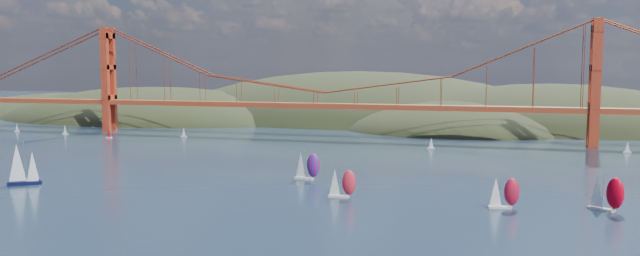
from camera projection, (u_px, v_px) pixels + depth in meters
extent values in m
plane|color=black|center=(99.00, 234.00, 130.25)|extent=(1200.00, 1200.00, 0.00)
ellipsoid|color=black|center=(156.00, 135.00, 418.19)|extent=(240.00, 140.00, 64.00)
ellipsoid|color=black|center=(358.00, 142.00, 421.89)|extent=(300.00, 180.00, 96.00)
ellipsoid|color=black|center=(550.00, 149.00, 360.35)|extent=(220.00, 140.00, 76.00)
ellipsoid|color=black|center=(458.00, 144.00, 344.66)|extent=(140.00, 110.00, 48.00)
ellipsoid|color=black|center=(71.00, 122.00, 470.91)|extent=(200.00, 140.00, 44.00)
cube|color=#903A1C|center=(325.00, 105.00, 301.00)|extent=(440.00, 7.00, 1.60)
cube|color=maroon|center=(325.00, 107.00, 301.12)|extent=(440.00, 7.00, 0.80)
cube|color=maroon|center=(109.00, 80.00, 332.31)|extent=(4.00, 8.50, 55.00)
cube|color=maroon|center=(595.00, 83.00, 267.39)|extent=(4.00, 8.50, 55.00)
cube|color=black|center=(24.00, 183.00, 183.54)|extent=(8.65, 6.46, 1.03)
cylinder|color=#99999E|center=(24.00, 160.00, 182.98)|extent=(0.13, 0.13, 12.45)
cone|color=white|center=(17.00, 163.00, 182.54)|extent=(6.61, 6.61, 10.95)
cone|color=white|center=(33.00, 166.00, 183.71)|extent=(4.72, 4.72, 8.71)
cube|color=silver|center=(338.00, 196.00, 165.69)|extent=(5.33, 1.76, 0.63)
cylinder|color=#99999E|center=(339.00, 181.00, 165.20)|extent=(0.08, 0.08, 7.88)
cone|color=white|center=(335.00, 182.00, 165.50)|extent=(3.10, 3.10, 6.94)
ellipsoid|color=red|center=(349.00, 183.00, 164.67)|extent=(3.80, 2.51, 6.62)
cube|color=silver|center=(499.00, 207.00, 152.89)|extent=(5.51, 2.56, 0.64)
cylinder|color=#99999E|center=(501.00, 190.00, 152.44)|extent=(0.08, 0.08, 7.97)
cone|color=white|center=(496.00, 192.00, 152.56)|extent=(3.53, 3.53, 7.02)
ellipsoid|color=#AC1129|center=(512.00, 192.00, 152.30)|extent=(4.12, 3.06, 6.70)
cube|color=silver|center=(601.00, 209.00, 150.97)|extent=(5.94, 4.60, 0.72)
cylinder|color=#99999E|center=(603.00, 190.00, 150.26)|extent=(0.09, 0.09, 8.95)
cone|color=white|center=(597.00, 191.00, 151.32)|extent=(4.61, 4.61, 7.88)
ellipsoid|color=red|center=(615.00, 193.00, 148.10)|extent=(4.94, 4.45, 7.52)
cube|color=silver|center=(304.00, 178.00, 191.96)|extent=(5.92, 2.33, 0.69)
cylinder|color=#99999E|center=(305.00, 164.00, 191.38)|extent=(0.09, 0.09, 8.65)
cone|color=white|center=(301.00, 165.00, 191.94)|extent=(3.61, 3.61, 7.61)
ellipsoid|color=#A80C34|center=(313.00, 165.00, 190.30)|extent=(4.32, 3.03, 7.27)
cube|color=silver|center=(17.00, 131.00, 330.85)|extent=(3.00, 1.00, 0.50)
cone|color=white|center=(17.00, 127.00, 330.62)|extent=(2.00, 2.00, 4.20)
cube|color=silver|center=(65.00, 134.00, 318.71)|extent=(3.00, 1.00, 0.50)
cone|color=white|center=(65.00, 129.00, 318.47)|extent=(2.00, 2.00, 4.20)
cube|color=silver|center=(109.00, 138.00, 301.55)|extent=(3.00, 1.00, 0.50)
cone|color=red|center=(109.00, 133.00, 301.31)|extent=(2.00, 2.00, 4.20)
cube|color=silver|center=(184.00, 136.00, 306.16)|extent=(3.00, 1.00, 0.50)
cone|color=white|center=(184.00, 132.00, 305.93)|extent=(2.00, 2.00, 4.20)
cube|color=silver|center=(627.00, 152.00, 250.39)|extent=(3.00, 1.00, 0.50)
cone|color=white|center=(627.00, 146.00, 250.15)|extent=(2.00, 2.00, 4.20)
cube|color=silver|center=(431.00, 148.00, 262.31)|extent=(3.00, 1.00, 0.50)
cone|color=white|center=(431.00, 143.00, 262.07)|extent=(2.00, 2.00, 4.20)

